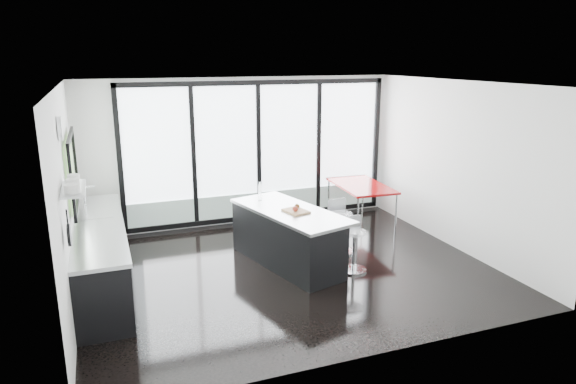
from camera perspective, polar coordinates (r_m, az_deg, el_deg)
name	(u,v)px	position (r m, az deg, el deg)	size (l,w,h in m)	color
floor	(289,270)	(7.96, 0.08, -8.62)	(6.00, 5.00, 0.00)	black
ceiling	(289,84)	(7.30, 0.09, 11.95)	(6.00, 5.00, 0.00)	white
wall_back	(257,158)	(9.90, -3.46, 3.79)	(6.00, 0.09, 2.80)	silver
wall_front	(375,235)	(5.34, 9.59, -4.76)	(6.00, 0.00, 2.80)	silver
wall_left	(69,183)	(7.29, -23.17, 0.90)	(0.26, 5.00, 2.80)	silver
wall_right	(458,166)	(8.99, 18.32, 2.75)	(0.00, 5.00, 2.80)	silver
counter_cabinets	(101,255)	(7.72, -20.07, -6.61)	(0.69, 3.24, 1.36)	black
island	(287,237)	(8.01, -0.15, -5.01)	(1.44, 2.31, 1.14)	black
bar_stool_near	(354,251)	(7.87, 7.33, -6.49)	(0.41, 0.41, 0.65)	silver
bar_stool_far	(341,233)	(8.53, 5.88, -4.54)	(0.43, 0.43, 0.69)	silver
red_table	(360,205)	(9.94, 8.06, -1.44)	(0.86, 1.51, 0.81)	maroon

